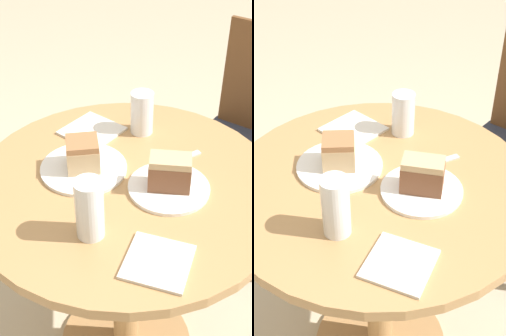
% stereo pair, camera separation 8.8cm
% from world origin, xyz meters
% --- Properties ---
extents(table, '(0.83, 0.83, 0.76)m').
position_xyz_m(table, '(0.00, 0.00, 0.56)').
color(table, tan).
rests_on(table, ground_plane).
extents(plate_near, '(0.21, 0.21, 0.01)m').
position_xyz_m(plate_near, '(0.11, 0.03, 0.77)').
color(plate_near, white).
rests_on(plate_near, table).
extents(plate_far, '(0.24, 0.24, 0.01)m').
position_xyz_m(plate_far, '(-0.12, -0.02, 0.77)').
color(plate_far, white).
rests_on(plate_far, table).
extents(cake_slice_near, '(0.12, 0.11, 0.09)m').
position_xyz_m(cake_slice_near, '(0.11, 0.03, 0.82)').
color(cake_slice_near, brown).
rests_on(cake_slice_near, plate_near).
extents(cake_slice_far, '(0.12, 0.12, 0.08)m').
position_xyz_m(cake_slice_far, '(-0.12, -0.02, 0.81)').
color(cake_slice_far, tan).
rests_on(cake_slice_far, plate_far).
extents(glass_lemonade, '(0.07, 0.07, 0.13)m').
position_xyz_m(glass_lemonade, '(-0.09, 0.23, 0.82)').
color(glass_lemonade, beige).
rests_on(glass_lemonade, table).
extents(glass_water, '(0.07, 0.07, 0.15)m').
position_xyz_m(glass_water, '(0.04, -0.21, 0.83)').
color(glass_water, silver).
rests_on(glass_water, table).
extents(napkin_stack, '(0.17, 0.17, 0.01)m').
position_xyz_m(napkin_stack, '(-0.21, 0.14, 0.77)').
color(napkin_stack, silver).
rests_on(napkin_stack, table).
extents(fork, '(0.08, 0.14, 0.00)m').
position_xyz_m(fork, '(0.08, 0.15, 0.76)').
color(fork, silver).
rests_on(fork, table).
extents(napkin_side, '(0.17, 0.17, 0.01)m').
position_xyz_m(napkin_side, '(0.21, -0.20, 0.77)').
color(napkin_side, silver).
rests_on(napkin_side, table).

